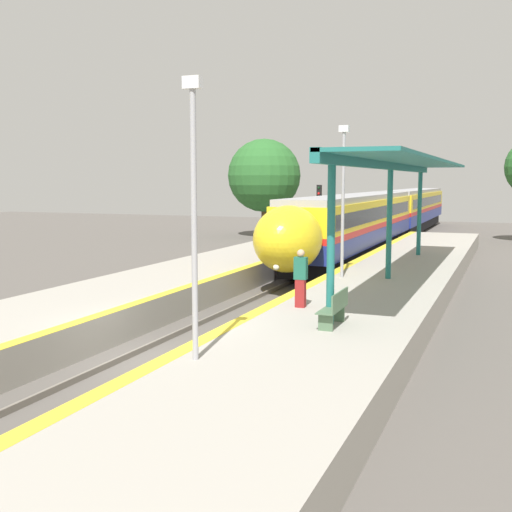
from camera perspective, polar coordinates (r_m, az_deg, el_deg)
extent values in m
plane|color=#56514C|center=(16.82, -8.86, -9.07)|extent=(120.00, 120.00, 0.00)
cube|color=slate|center=(17.16, -10.95, -8.53)|extent=(0.08, 90.00, 0.15)
cube|color=slate|center=(16.45, -6.67, -9.12)|extent=(0.08, 90.00, 0.15)
cube|color=black|center=(37.57, 8.89, 0.63)|extent=(2.45, 20.12, 0.78)
cube|color=navy|center=(37.50, 8.91, 1.88)|extent=(2.78, 21.87, 0.85)
cube|color=red|center=(37.45, 8.92, 2.75)|extent=(2.79, 21.87, 0.29)
cube|color=yellow|center=(37.41, 8.95, 3.96)|extent=(2.78, 21.87, 1.29)
cube|color=black|center=(37.41, 8.95, 3.86)|extent=(2.81, 20.12, 0.71)
cube|color=#9E9EA3|center=(37.38, 8.97, 5.18)|extent=(2.50, 21.87, 0.30)
cylinder|color=black|center=(30.22, 4.20, -1.04)|extent=(0.12, 0.95, 0.95)
cylinder|color=black|center=(29.82, 6.84, -1.18)|extent=(0.12, 0.95, 0.95)
cylinder|color=black|center=(32.31, 5.38, -0.55)|extent=(0.12, 0.95, 0.95)
cylinder|color=black|center=(31.93, 7.86, -0.67)|extent=(0.12, 0.95, 0.95)
cylinder|color=black|center=(43.26, 9.64, 1.23)|extent=(0.12, 0.95, 0.95)
cylinder|color=black|center=(42.98, 11.52, 1.16)|extent=(0.12, 0.95, 0.95)
cylinder|color=black|center=(45.40, 10.23, 1.48)|extent=(0.12, 0.95, 0.95)
cylinder|color=black|center=(45.14, 12.02, 1.41)|extent=(0.12, 0.95, 0.95)
ellipsoid|color=yellow|center=(25.75, 2.87, 1.53)|extent=(2.67, 3.70, 2.68)
ellipsoid|color=black|center=(25.27, 2.54, 2.44)|extent=(1.95, 2.16, 1.37)
sphere|color=#F9F4CC|center=(24.56, 1.81, -0.99)|extent=(0.24, 0.24, 0.24)
cube|color=black|center=(59.81, 13.76, 2.77)|extent=(2.45, 20.12, 0.78)
cube|color=navy|center=(59.77, 13.79, 3.55)|extent=(2.78, 21.87, 0.85)
cube|color=red|center=(59.74, 13.80, 4.10)|extent=(2.79, 21.87, 0.29)
cube|color=yellow|center=(59.71, 13.82, 4.86)|extent=(2.78, 21.87, 1.29)
cube|color=black|center=(59.71, 13.82, 4.80)|extent=(2.81, 20.12, 0.71)
cube|color=#9E9EA3|center=(59.69, 13.84, 5.62)|extent=(2.50, 21.87, 0.30)
cylinder|color=black|center=(52.17, 11.76, 2.11)|extent=(0.12, 0.95, 0.95)
cylinder|color=black|center=(51.94, 13.32, 2.05)|extent=(0.12, 0.95, 0.95)
cylinder|color=black|center=(54.33, 12.16, 2.28)|extent=(0.12, 0.95, 0.95)
cylinder|color=black|center=(54.11, 13.67, 2.23)|extent=(0.12, 0.95, 0.95)
cylinder|color=black|center=(65.54, 13.84, 2.98)|extent=(0.12, 0.95, 0.95)
cylinder|color=black|center=(65.35, 15.09, 2.93)|extent=(0.12, 0.95, 0.95)
cylinder|color=black|center=(67.71, 14.10, 3.08)|extent=(0.12, 0.95, 0.95)
cylinder|color=black|center=(67.54, 15.31, 3.04)|extent=(0.12, 0.95, 0.95)
cube|color=#9E998E|center=(15.11, 4.42, -8.95)|extent=(4.58, 64.00, 0.96)
cube|color=yellow|center=(15.72, -2.91, -6.50)|extent=(0.40, 64.00, 0.01)
cube|color=#9E998E|center=(18.91, -19.04, -6.10)|extent=(4.30, 64.00, 0.96)
cube|color=yellow|center=(17.61, -14.27, -5.26)|extent=(0.40, 64.00, 0.01)
cube|color=#4C6B4C|center=(15.56, 6.21, -5.89)|extent=(0.36, 0.06, 0.42)
cube|color=#4C6B4C|center=(16.62, 7.26, -5.08)|extent=(0.36, 0.06, 0.42)
cube|color=#4C6B4C|center=(16.04, 6.76, -4.69)|extent=(0.44, 1.50, 0.03)
cube|color=#4C6B4C|center=(15.95, 7.47, -3.90)|extent=(0.04, 1.50, 0.44)
cube|color=maroon|center=(18.32, 3.98, -3.33)|extent=(0.28, 0.20, 0.81)
cube|color=#1E604C|center=(18.21, 4.00, -1.09)|extent=(0.36, 0.22, 0.64)
sphere|color=tan|center=(18.15, 4.01, 0.25)|extent=(0.22, 0.22, 0.22)
cylinder|color=#59595E|center=(39.21, 5.60, 2.67)|extent=(0.14, 0.14, 3.59)
cube|color=black|center=(39.12, 5.64, 5.80)|extent=(0.28, 0.20, 0.70)
sphere|color=black|center=(39.01, 5.60, 6.05)|extent=(0.14, 0.14, 0.14)
sphere|color=red|center=(39.01, 5.59, 5.55)|extent=(0.14, 0.14, 0.14)
cylinder|color=#9E9EA3|center=(12.73, -5.52, 2.54)|extent=(0.12, 0.12, 5.35)
cube|color=silver|center=(12.83, -5.67, 15.10)|extent=(0.36, 0.20, 0.24)
cylinder|color=#9E9EA3|center=(23.98, 7.73, 4.47)|extent=(0.12, 0.12, 5.35)
cube|color=silver|center=(24.03, 7.84, 11.15)|extent=(0.36, 0.20, 0.24)
cylinder|color=#1E6B66|center=(16.03, 6.67, 1.07)|extent=(0.20, 0.20, 4.06)
cylinder|color=#1E6B66|center=(23.94, 11.76, 2.84)|extent=(0.20, 0.20, 4.06)
cylinder|color=#1E6B66|center=(31.96, 14.32, 3.72)|extent=(0.20, 0.20, 4.06)
cube|color=#1E6B66|center=(23.89, 11.89, 7.94)|extent=(0.24, 19.24, 0.36)
cube|color=#1E6B66|center=(23.76, 14.05, 8.18)|extent=(2.00, 19.24, 0.10)
cylinder|color=brown|center=(52.28, 0.72, 3.16)|extent=(0.44, 0.44, 2.59)
sphere|color=#286028|center=(52.18, 0.73, 7.17)|extent=(5.89, 5.89, 5.89)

